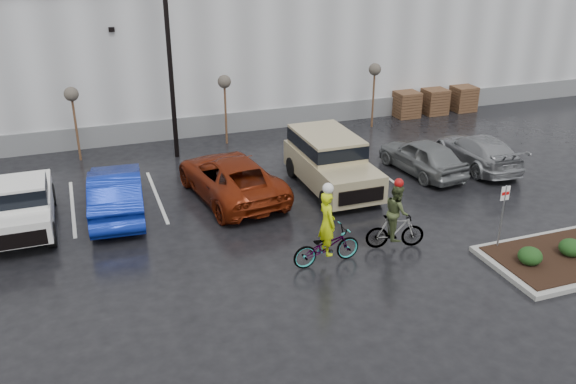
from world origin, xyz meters
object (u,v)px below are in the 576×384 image
object	(u,v)px
fire_lane_sign	(503,210)
car_blue	(116,192)
pallet_stack_a	(406,104)
sapling_west	(72,98)
pallet_stack_c	(463,98)
sapling_east	(375,73)
car_red	(231,177)
cyclist_hivis	(327,240)
suv_tan	(332,164)
car_far_silver	(478,151)
lamppost	(167,23)
sapling_mid	(224,85)
pallet_stack_b	(434,101)
car_grey	(422,156)
cyclist_olive	(396,223)
pickup_white	(19,200)

from	to	relation	value
fire_lane_sign	car_blue	bearing A→B (deg)	147.95
pallet_stack_a	sapling_west	bearing A→B (deg)	-176.53
pallet_stack_c	car_blue	xyz separation A→B (m)	(-18.99, -7.04, 0.15)
pallet_stack_a	pallet_stack_c	distance (m)	3.50
sapling_east	car_red	world-z (taller)	sapling_east
sapling_west	cyclist_hivis	distance (m)	13.52
sapling_east	car_blue	xyz separation A→B (m)	(-12.99, -6.04, -1.90)
fire_lane_sign	cyclist_hivis	distance (m)	5.44
suv_tan	car_far_silver	distance (m)	6.72
fire_lane_sign	car_red	size ratio (longest dim) A/B	0.39
pallet_stack_c	car_red	distance (m)	16.45
lamppost	pallet_stack_a	xyz separation A→B (m)	(12.50, 2.00, -5.01)
sapling_east	cyclist_hivis	size ratio (longest dim) A/B	1.23
car_red	suv_tan	distance (m)	3.86
lamppost	car_far_silver	size ratio (longest dim) A/B	1.98
sapling_mid	pallet_stack_b	xyz separation A→B (m)	(11.70, 1.00, -2.05)
sapling_mid	car_far_silver	bearing A→B (deg)	-35.08
sapling_east	cyclist_hivis	distance (m)	14.01
car_blue	cyclist_hivis	xyz separation A→B (m)	(5.50, -5.64, -0.03)
car_red	car_grey	distance (m)	7.94
suv_tan	car_grey	bearing A→B (deg)	4.06
pallet_stack_a	car_blue	xyz separation A→B (m)	(-15.49, -7.04, 0.15)
pallet_stack_c	cyclist_olive	xyz separation A→B (m)	(-11.08, -12.50, 0.17)
lamppost	pallet_stack_b	size ratio (longest dim) A/B	6.83
lamppost	car_far_silver	xyz separation A→B (m)	(11.62, -5.41, -5.01)
sapling_east	pallet_stack_c	size ratio (longest dim) A/B	2.37
pallet_stack_b	car_far_silver	world-z (taller)	same
lamppost	pickup_white	world-z (taller)	lamppost
pickup_white	cyclist_hivis	xyz separation A→B (m)	(8.60, -5.70, -0.19)
pickup_white	car_red	distance (m)	7.20
sapling_mid	suv_tan	xyz separation A→B (m)	(2.42, -6.58, -1.70)
cyclist_hivis	pallet_stack_b	bearing A→B (deg)	-46.29
lamppost	car_grey	size ratio (longest dim) A/B	2.18
sapling_west	pallet_stack_b	size ratio (longest dim) A/B	2.37
sapling_east	fire_lane_sign	world-z (taller)	sapling_east
pickup_white	cyclist_hivis	size ratio (longest dim) A/B	2.01
pallet_stack_c	cyclist_hivis	distance (m)	18.52
car_far_silver	cyclist_olive	distance (m)	8.42
pallet_stack_c	car_far_silver	world-z (taller)	same
sapling_west	sapling_mid	xyz separation A→B (m)	(6.50, 0.00, 0.00)
sapling_mid	car_grey	world-z (taller)	sapling_mid
pickup_white	suv_tan	distance (m)	11.02
sapling_west	cyclist_hivis	bearing A→B (deg)	-60.87
sapling_west	car_blue	xyz separation A→B (m)	(1.01, -6.04, -1.90)
lamppost	car_blue	distance (m)	7.62
sapling_mid	car_grey	distance (m)	9.29
pallet_stack_c	suv_tan	bearing A→B (deg)	-145.62
fire_lane_sign	car_far_silver	world-z (taller)	fire_lane_sign
pallet_stack_c	car_red	bearing A→B (deg)	-154.83
sapling_east	pallet_stack_b	distance (m)	4.78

